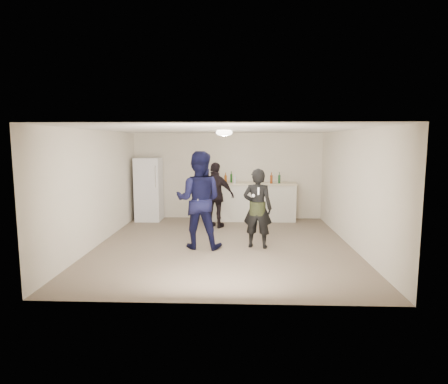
{
  "coord_description": "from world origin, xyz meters",
  "views": [
    {
      "loc": [
        0.31,
        -7.96,
        2.23
      ],
      "look_at": [
        0.0,
        0.2,
        1.15
      ],
      "focal_mm": 30.0,
      "sensor_mm": 36.0,
      "label": 1
    }
  ],
  "objects_px": {
    "counter": "(249,202)",
    "man": "(199,200)",
    "spectator": "(216,195)",
    "woman": "(258,208)",
    "fridge": "(149,189)",
    "shaker": "(220,180)"
  },
  "relations": [
    {
      "from": "man",
      "to": "woman",
      "type": "distance_m",
      "value": 1.26
    },
    {
      "from": "counter",
      "to": "spectator",
      "type": "bearing_deg",
      "value": -133.68
    },
    {
      "from": "woman",
      "to": "spectator",
      "type": "height_order",
      "value": "spectator"
    },
    {
      "from": "fridge",
      "to": "man",
      "type": "xyz_separation_m",
      "value": [
        1.73,
        -2.78,
        0.13
      ]
    },
    {
      "from": "shaker",
      "to": "spectator",
      "type": "bearing_deg",
      "value": -93.59
    },
    {
      "from": "counter",
      "to": "fridge",
      "type": "distance_m",
      "value": 2.91
    },
    {
      "from": "shaker",
      "to": "man",
      "type": "bearing_deg",
      "value": -96.09
    },
    {
      "from": "counter",
      "to": "woman",
      "type": "relative_size",
      "value": 1.53
    },
    {
      "from": "woman",
      "to": "shaker",
      "type": "bearing_deg",
      "value": -59.43
    },
    {
      "from": "counter",
      "to": "fridge",
      "type": "xyz_separation_m",
      "value": [
        -2.89,
        -0.07,
        0.38
      ]
    },
    {
      "from": "shaker",
      "to": "woman",
      "type": "xyz_separation_m",
      "value": [
        0.93,
        -2.83,
        -0.33
      ]
    },
    {
      "from": "fridge",
      "to": "shaker",
      "type": "xyz_separation_m",
      "value": [
        2.04,
        0.1,
        0.28
      ]
    },
    {
      "from": "fridge",
      "to": "man",
      "type": "relative_size",
      "value": 0.88
    },
    {
      "from": "shaker",
      "to": "fridge",
      "type": "bearing_deg",
      "value": -177.21
    },
    {
      "from": "counter",
      "to": "man",
      "type": "relative_size",
      "value": 1.26
    },
    {
      "from": "spectator",
      "to": "woman",
      "type": "bearing_deg",
      "value": 139.21
    },
    {
      "from": "counter",
      "to": "fridge",
      "type": "bearing_deg",
      "value": -178.61
    },
    {
      "from": "fridge",
      "to": "man",
      "type": "bearing_deg",
      "value": -58.09
    },
    {
      "from": "fridge",
      "to": "woman",
      "type": "distance_m",
      "value": 4.04
    },
    {
      "from": "shaker",
      "to": "spectator",
      "type": "xyz_separation_m",
      "value": [
        -0.06,
        -0.98,
        -0.31
      ]
    },
    {
      "from": "counter",
      "to": "man",
      "type": "bearing_deg",
      "value": -112.0
    },
    {
      "from": "fridge",
      "to": "woman",
      "type": "bearing_deg",
      "value": -42.53
    }
  ]
}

